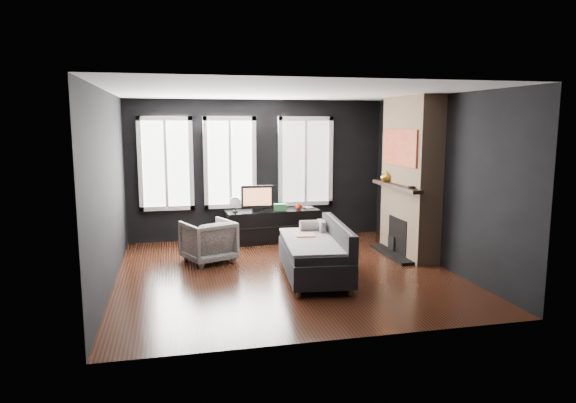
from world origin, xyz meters
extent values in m
plane|color=black|center=(0.00, 0.00, 0.00)|extent=(5.00, 5.00, 0.00)
plane|color=white|center=(0.00, 0.00, 2.70)|extent=(5.00, 5.00, 0.00)
cube|color=black|center=(0.00, 2.50, 1.35)|extent=(5.00, 0.02, 2.70)
cube|color=black|center=(-2.50, 0.00, 1.35)|extent=(0.02, 5.00, 2.70)
cube|color=black|center=(2.50, 0.00, 1.35)|extent=(0.02, 5.00, 2.70)
cube|color=gray|center=(0.62, 0.23, 0.59)|extent=(0.09, 0.30, 0.30)
imported|color=silver|center=(-1.10, 0.90, 0.38)|extent=(0.94, 0.92, 0.76)
imported|color=red|center=(0.72, 2.08, 0.67)|extent=(0.14, 0.13, 0.12)
imported|color=tan|center=(0.86, 2.19, 0.71)|extent=(0.15, 0.03, 0.21)
cube|color=#316D40|center=(0.34, 2.03, 0.67)|extent=(0.25, 0.18, 0.13)
imported|color=orange|center=(2.05, 1.05, 1.32)|extent=(0.21, 0.22, 0.19)
cylinder|color=black|center=(2.05, 0.05, 1.25)|extent=(0.11, 0.11, 0.04)
camera|label=1|loc=(-1.65, -7.37, 2.27)|focal=32.00mm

